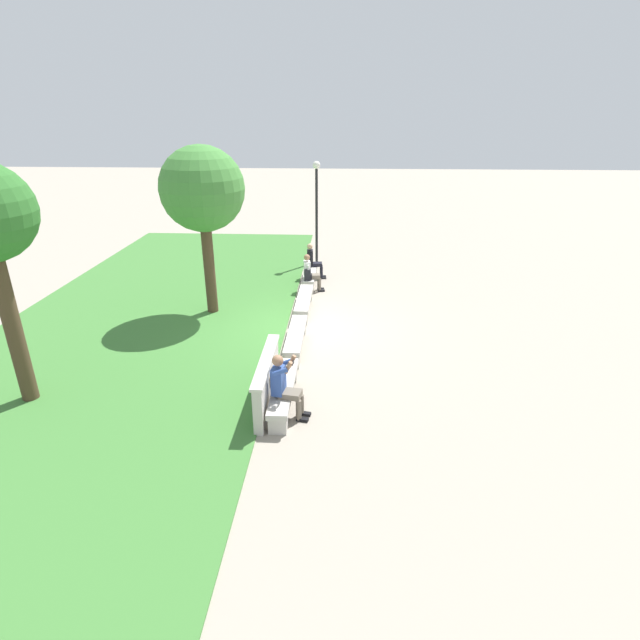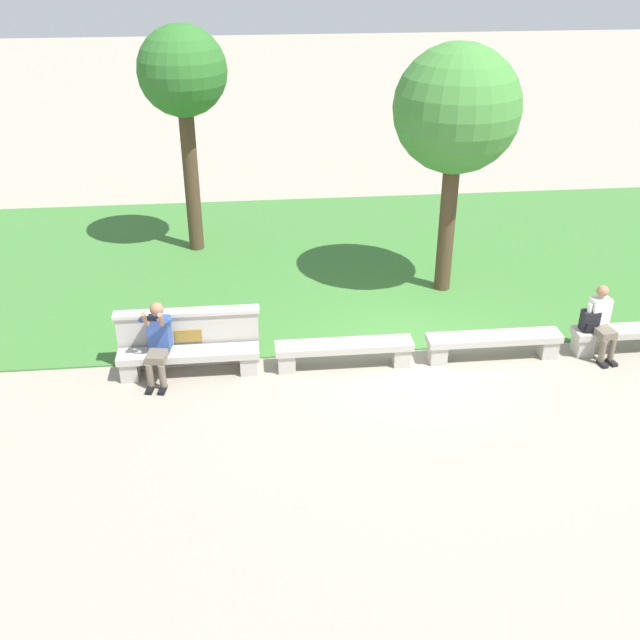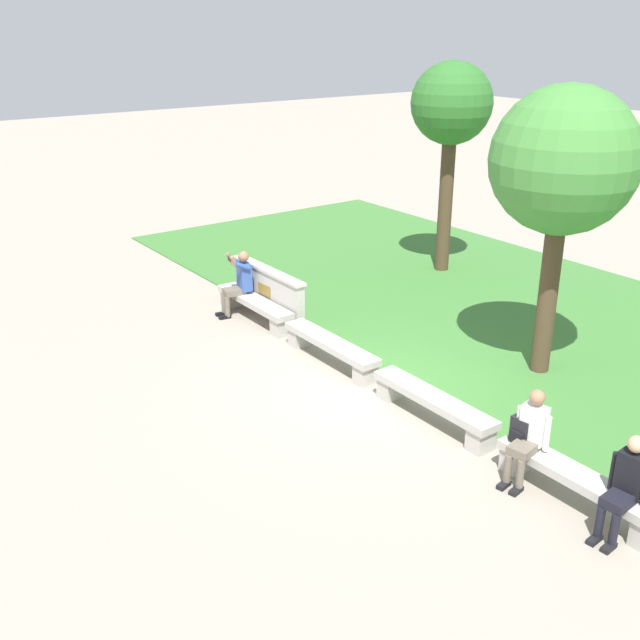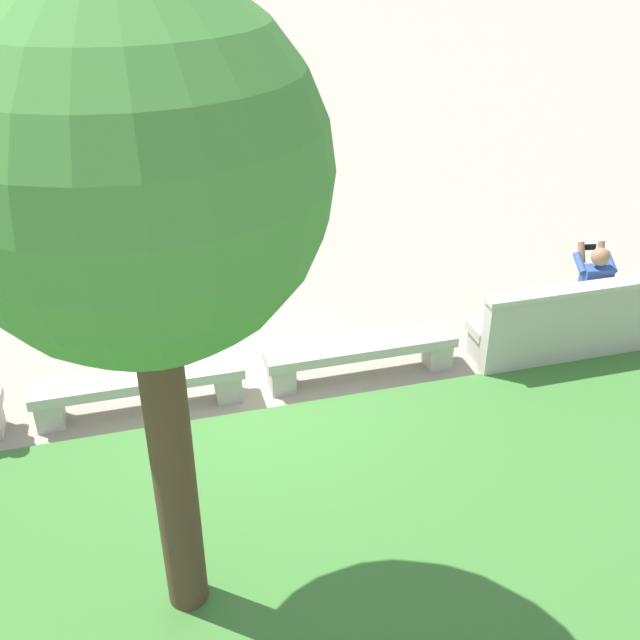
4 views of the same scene
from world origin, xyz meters
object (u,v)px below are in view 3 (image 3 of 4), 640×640
object	(u,v)px
backpack	(522,430)
tree_left_background	(564,163)
bench_mid	(433,404)
bench_far	(578,484)
bench_main	(254,305)
bench_near	(331,347)
person_photographer	(239,280)
person_distant	(529,434)
tree_behind_wall	(451,109)
person_companion	(625,484)

from	to	relation	value
backpack	tree_left_background	world-z (taller)	tree_left_background
bench_mid	backpack	distance (m)	1.66
bench_far	tree_left_background	bearing A→B (deg)	135.32
bench_main	backpack	world-z (taller)	backpack
bench_mid	bench_far	xyz separation A→B (m)	(2.54, 0.00, 0.00)
bench_main	tree_left_background	bearing A→B (deg)	29.02
bench_near	person_photographer	world-z (taller)	person_photographer
bench_mid	person_distant	world-z (taller)	person_distant
bench_main	tree_behind_wall	bearing A→B (deg)	91.15
bench_far	person_companion	size ratio (longest dim) A/B	1.81
person_photographer	person_companion	world-z (taller)	person_photographer
person_photographer	person_distant	bearing A→B (deg)	0.09
person_distant	bench_main	bearing A→B (deg)	179.46
person_photographer	tree_behind_wall	world-z (taller)	tree_behind_wall
bench_mid	person_distant	xyz separation A→B (m)	(1.79, -0.07, 0.36)
bench_near	bench_far	world-z (taller)	same
bench_mid	backpack	world-z (taller)	backpack
bench_near	bench_mid	xyz separation A→B (m)	(2.54, 0.00, 0.00)
tree_behind_wall	bench_mid	bearing A→B (deg)	-45.60
bench_mid	person_distant	bearing A→B (deg)	-2.08
bench_mid	bench_far	world-z (taller)	same
bench_mid	backpack	xyz separation A→B (m)	(1.63, 0.00, 0.32)
bench_far	tree_behind_wall	bearing A→B (deg)	145.57
person_distant	backpack	bearing A→B (deg)	157.21
person_distant	bench_near	bearing A→B (deg)	179.14
person_photographer	person_companion	xyz separation A→B (m)	(8.71, 0.01, -0.06)
bench_far	bench_mid	bearing A→B (deg)	180.00
person_companion	bench_far	bearing A→B (deg)	174.02
bench_far	tree_left_background	distance (m)	5.04
bench_main	bench_mid	xyz separation A→B (m)	(5.09, 0.00, 0.00)
person_distant	tree_left_background	distance (m)	4.46
bench_near	person_companion	bearing A→B (deg)	-0.66
backpack	tree_left_background	size ratio (longest dim) A/B	0.09
bench_near	person_distant	bearing A→B (deg)	-0.86
backpack	tree_behind_wall	world-z (taller)	tree_behind_wall
bench_near	person_distant	xyz separation A→B (m)	(4.34, -0.07, 0.36)
bench_main	bench_mid	world-z (taller)	same
backpack	person_distant	bearing A→B (deg)	-22.79
person_companion	bench_near	bearing A→B (deg)	179.34
person_photographer	tree_behind_wall	distance (m)	6.19
bench_far	person_distant	xyz separation A→B (m)	(-0.75, -0.07, 0.36)
bench_main	person_companion	xyz separation A→B (m)	(8.26, -0.07, 0.36)
bench_near	bench_main	bearing A→B (deg)	180.00
person_companion	tree_left_background	distance (m)	5.23
person_distant	backpack	distance (m)	0.18
person_photographer	backpack	world-z (taller)	person_photographer
bench_main	backpack	bearing A→B (deg)	0.02
bench_main	bench_mid	bearing A→B (deg)	0.00
bench_near	backpack	bearing A→B (deg)	0.03
person_distant	bench_mid	bearing A→B (deg)	177.92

